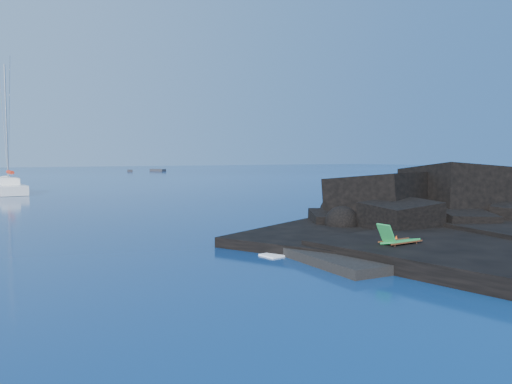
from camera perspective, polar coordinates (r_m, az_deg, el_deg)
ground at (r=17.91m, az=6.72°, el=-8.75°), size 400.00×400.00×0.00m
headland at (r=29.55m, az=22.43°, el=-3.98°), size 24.00×24.00×3.60m
beach at (r=21.37m, az=15.15°, el=-6.78°), size 9.08×6.86×0.70m
surf_foam at (r=24.84m, az=8.07°, el=-5.18°), size 10.00×8.00×0.06m
sailboat at (r=60.96m, az=-26.36°, el=-0.13°), size 3.19×13.56×14.14m
deck_chair at (r=19.97m, az=16.18°, el=-4.77°), size 1.77×0.80×1.21m
towel at (r=22.40m, az=13.71°, el=-5.28°), size 2.12×1.01×0.06m
sunbather at (r=22.38m, az=13.71°, el=-4.93°), size 1.64×0.41×0.22m
marker_cone at (r=20.73m, az=15.73°, el=-5.45°), size 0.38×0.38×0.49m
distant_boat_a at (r=140.63m, az=-14.21°, el=2.27°), size 2.38×4.27×0.54m
distant_boat_b at (r=141.99m, az=-11.16°, el=2.33°), size 3.21×5.23×0.67m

